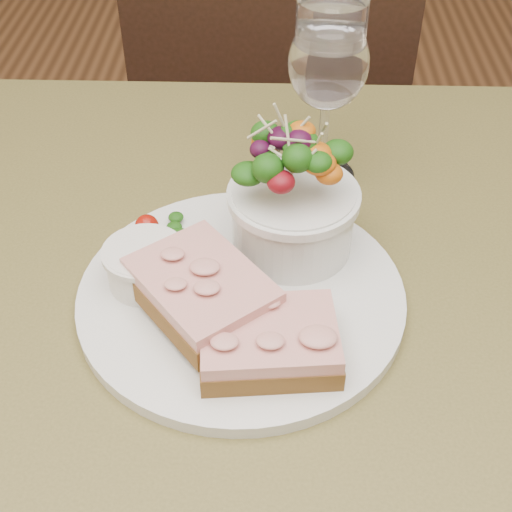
{
  "coord_description": "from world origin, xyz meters",
  "views": [
    {
      "loc": [
        0.01,
        -0.41,
        1.19
      ],
      "look_at": [
        -0.0,
        0.01,
        0.81
      ],
      "focal_mm": 50.0,
      "sensor_mm": 36.0,
      "label": 1
    }
  ],
  "objects_px": {
    "dinner_plate": "(241,295)",
    "ramekin": "(145,264)",
    "sandwich_back": "(202,290)",
    "salad_bowl": "(294,193)",
    "cafe_table": "(256,391)",
    "chair_far": "(276,210)",
    "wine_glass": "(328,68)",
    "sandwich_front": "(269,341)"
  },
  "relations": [
    {
      "from": "dinner_plate",
      "to": "ramekin",
      "type": "distance_m",
      "value": 0.09
    },
    {
      "from": "sandwich_back",
      "to": "salad_bowl",
      "type": "xyz_separation_m",
      "value": [
        0.07,
        0.08,
        0.04
      ]
    },
    {
      "from": "sandwich_back",
      "to": "salad_bowl",
      "type": "height_order",
      "value": "salad_bowl"
    },
    {
      "from": "cafe_table",
      "to": "dinner_plate",
      "type": "distance_m",
      "value": 0.11
    },
    {
      "from": "dinner_plate",
      "to": "chair_far",
      "type": "bearing_deg",
      "value": 87.37
    },
    {
      "from": "ramekin",
      "to": "wine_glass",
      "type": "distance_m",
      "value": 0.25
    },
    {
      "from": "chair_far",
      "to": "sandwich_front",
      "type": "bearing_deg",
      "value": 95.89
    },
    {
      "from": "sandwich_front",
      "to": "chair_far",
      "type": "bearing_deg",
      "value": 83.96
    },
    {
      "from": "cafe_table",
      "to": "salad_bowl",
      "type": "relative_size",
      "value": 6.3
    },
    {
      "from": "ramekin",
      "to": "wine_glass",
      "type": "xyz_separation_m",
      "value": [
        0.16,
        0.17,
        0.09
      ]
    },
    {
      "from": "cafe_table",
      "to": "wine_glass",
      "type": "bearing_deg",
      "value": 73.1
    },
    {
      "from": "chair_far",
      "to": "sandwich_back",
      "type": "bearing_deg",
      "value": 91.58
    },
    {
      "from": "ramekin",
      "to": "salad_bowl",
      "type": "height_order",
      "value": "salad_bowl"
    },
    {
      "from": "cafe_table",
      "to": "sandwich_front",
      "type": "bearing_deg",
      "value": -77.61
    },
    {
      "from": "sandwich_back",
      "to": "wine_glass",
      "type": "distance_m",
      "value": 0.25
    },
    {
      "from": "sandwich_back",
      "to": "salad_bowl",
      "type": "distance_m",
      "value": 0.12
    },
    {
      "from": "dinner_plate",
      "to": "sandwich_front",
      "type": "bearing_deg",
      "value": -70.54
    },
    {
      "from": "cafe_table",
      "to": "sandwich_back",
      "type": "relative_size",
      "value": 5.65
    },
    {
      "from": "chair_far",
      "to": "sandwich_back",
      "type": "height_order",
      "value": "chair_far"
    },
    {
      "from": "ramekin",
      "to": "salad_bowl",
      "type": "bearing_deg",
      "value": 22.14
    },
    {
      "from": "sandwich_front",
      "to": "salad_bowl",
      "type": "relative_size",
      "value": 0.88
    },
    {
      "from": "salad_bowl",
      "to": "chair_far",
      "type": "bearing_deg",
      "value": 90.93
    },
    {
      "from": "sandwich_front",
      "to": "sandwich_back",
      "type": "bearing_deg",
      "value": 135.09
    },
    {
      "from": "chair_far",
      "to": "sandwich_front",
      "type": "height_order",
      "value": "chair_far"
    },
    {
      "from": "sandwich_front",
      "to": "ramekin",
      "type": "distance_m",
      "value": 0.13
    },
    {
      "from": "dinner_plate",
      "to": "ramekin",
      "type": "xyz_separation_m",
      "value": [
        -0.08,
        0.01,
        0.03
      ]
    },
    {
      "from": "sandwich_back",
      "to": "ramekin",
      "type": "distance_m",
      "value": 0.06
    },
    {
      "from": "chair_far",
      "to": "cafe_table",
      "type": "bearing_deg",
      "value": 94.95
    },
    {
      "from": "cafe_table",
      "to": "chair_far",
      "type": "relative_size",
      "value": 0.89
    },
    {
      "from": "wine_glass",
      "to": "sandwich_back",
      "type": "bearing_deg",
      "value": -116.66
    },
    {
      "from": "sandwich_front",
      "to": "wine_glass",
      "type": "bearing_deg",
      "value": 73.43
    },
    {
      "from": "chair_far",
      "to": "dinner_plate",
      "type": "bearing_deg",
      "value": 93.84
    },
    {
      "from": "cafe_table",
      "to": "sandwich_front",
      "type": "distance_m",
      "value": 0.14
    },
    {
      "from": "salad_bowl",
      "to": "cafe_table",
      "type": "bearing_deg",
      "value": -111.13
    },
    {
      "from": "wine_glass",
      "to": "salad_bowl",
      "type": "bearing_deg",
      "value": -104.16
    },
    {
      "from": "cafe_table",
      "to": "sandwich_front",
      "type": "xyz_separation_m",
      "value": [
        0.01,
        -0.05,
        0.13
      ]
    },
    {
      "from": "salad_bowl",
      "to": "wine_glass",
      "type": "bearing_deg",
      "value": 75.84
    },
    {
      "from": "sandwich_back",
      "to": "cafe_table",
      "type": "bearing_deg",
      "value": 60.08
    },
    {
      "from": "sandwich_back",
      "to": "wine_glass",
      "type": "height_order",
      "value": "wine_glass"
    },
    {
      "from": "ramekin",
      "to": "cafe_table",
      "type": "bearing_deg",
      "value": -15.81
    },
    {
      "from": "cafe_table",
      "to": "dinner_plate",
      "type": "xyz_separation_m",
      "value": [
        -0.01,
        0.02,
        0.11
      ]
    },
    {
      "from": "ramekin",
      "to": "salad_bowl",
      "type": "xyz_separation_m",
      "value": [
        0.12,
        0.05,
        0.04
      ]
    }
  ]
}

